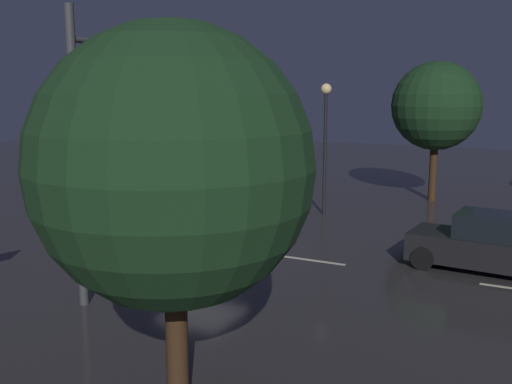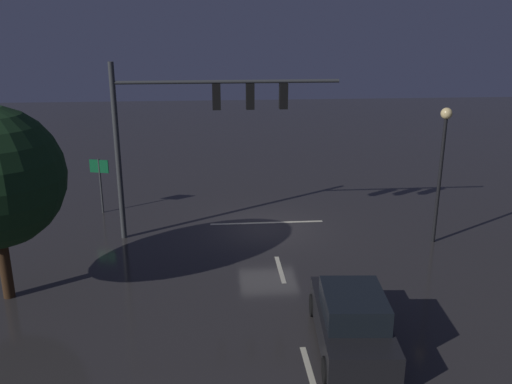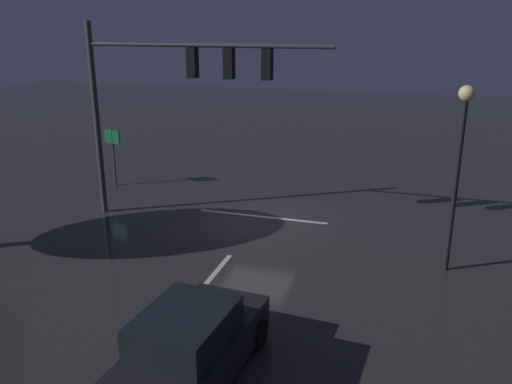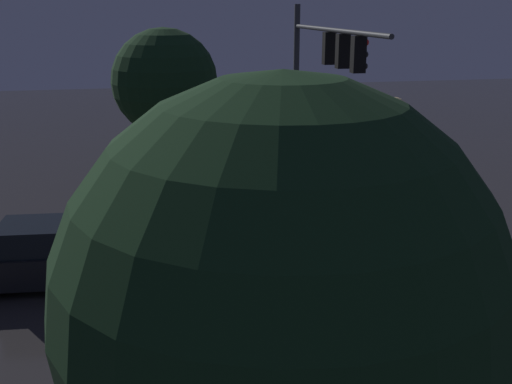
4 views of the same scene
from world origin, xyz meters
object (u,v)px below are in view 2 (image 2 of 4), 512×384
traffic_signal_assembly (197,115)px  car_approaching (352,320)px  street_lamp_left_kerb (443,151)px  route_sign (100,174)px

traffic_signal_assembly → car_approaching: 10.40m
traffic_signal_assembly → street_lamp_left_kerb: traffic_signal_assembly is taller
traffic_signal_assembly → car_approaching: traffic_signal_assembly is taller
street_lamp_left_kerb → route_sign: size_ratio=2.11×
car_approaching → street_lamp_left_kerb: bearing=-126.6°
traffic_signal_assembly → street_lamp_left_kerb: bearing=170.8°
street_lamp_left_kerb → car_approaching: bearing=53.4°
traffic_signal_assembly → street_lamp_left_kerb: (-9.41, 1.52, -1.27)m
traffic_signal_assembly → route_sign: traffic_signal_assembly is taller
traffic_signal_assembly → route_sign: (4.59, -3.19, -3.18)m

